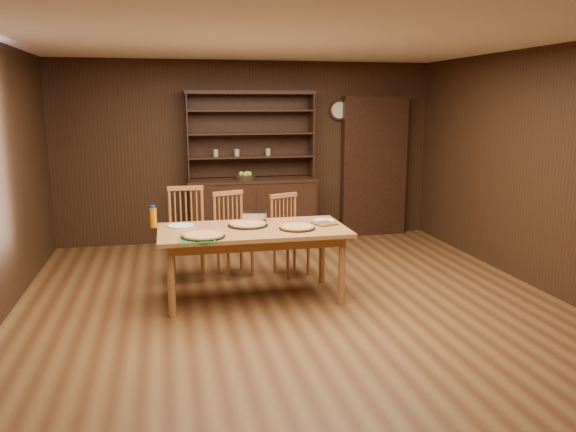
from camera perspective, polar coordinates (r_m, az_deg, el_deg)
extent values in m
plane|color=brown|center=(5.65, 0.77, -9.40)|extent=(6.00, 6.00, 0.00)
plane|color=white|center=(5.31, 0.85, 17.81)|extent=(6.00, 6.00, 0.00)
plane|color=#311C0F|center=(8.26, -3.99, 6.49)|extent=(5.50, 0.00, 5.50)
plane|color=#311C0F|center=(2.56, 16.42, -5.18)|extent=(5.50, 0.00, 5.50)
plane|color=#311C0F|center=(6.53, 25.09, 4.12)|extent=(0.00, 6.00, 6.00)
cube|color=black|center=(8.12, -3.63, 0.36)|extent=(1.80, 0.50, 0.90)
cube|color=black|center=(8.05, -3.67, 3.64)|extent=(1.84, 0.52, 0.04)
cube|color=black|center=(8.21, -3.98, 8.21)|extent=(1.80, 0.02, 1.20)
cube|color=black|center=(7.98, -10.21, 7.97)|extent=(0.02, 0.32, 1.20)
cube|color=black|center=(8.25, 2.37, 8.24)|extent=(0.02, 0.32, 1.20)
cube|color=black|center=(8.05, -3.88, 12.42)|extent=(1.84, 0.34, 0.05)
cylinder|color=gray|center=(8.02, -7.35, 6.37)|extent=(0.07, 0.07, 0.10)
cylinder|color=gray|center=(8.05, -5.21, 6.44)|extent=(0.07, 0.07, 0.10)
cube|color=black|center=(8.67, 8.69, 4.97)|extent=(1.00, 0.18, 2.10)
cylinder|color=black|center=(8.50, 5.20, 10.66)|extent=(0.30, 0.04, 0.30)
cylinder|color=beige|center=(8.47, 5.25, 10.66)|extent=(0.24, 0.01, 0.24)
cube|color=#A57039|center=(5.75, -3.57, -1.45)|extent=(1.91, 0.96, 0.04)
cylinder|color=#A57039|center=(5.43, -11.78, -6.54)|extent=(0.07, 0.07, 0.71)
cylinder|color=#A57039|center=(6.13, -11.88, -4.47)|extent=(0.07, 0.07, 0.71)
cylinder|color=#A57039|center=(5.69, 5.49, -5.52)|extent=(0.07, 0.07, 0.71)
cylinder|color=#A57039|center=(6.36, 3.48, -3.66)|extent=(0.07, 0.07, 0.71)
cube|color=#BE7C41|center=(6.55, -10.19, -2.54)|extent=(0.45, 0.43, 0.04)
cylinder|color=#BE7C41|center=(6.46, -11.57, -4.93)|extent=(0.04, 0.04, 0.43)
cylinder|color=#BE7C41|center=(6.76, -11.55, -4.20)|extent=(0.04, 0.04, 0.43)
cylinder|color=#BE7C41|center=(6.47, -8.62, -4.82)|extent=(0.04, 0.04, 0.43)
cylinder|color=#BE7C41|center=(6.77, -8.73, -4.09)|extent=(0.04, 0.04, 0.43)
cube|color=#BE7C41|center=(6.61, -10.39, 2.80)|extent=(0.42, 0.05, 0.05)
cube|color=#BE7C41|center=(6.63, -5.44, -2.55)|extent=(0.50, 0.49, 0.04)
cylinder|color=#BE7C41|center=(6.50, -6.08, -4.83)|extent=(0.03, 0.03, 0.39)
cylinder|color=#BE7C41|center=(6.75, -7.11, -4.23)|extent=(0.03, 0.03, 0.39)
cylinder|color=#BE7C41|center=(6.62, -3.66, -4.47)|extent=(0.03, 0.03, 0.39)
cylinder|color=#BE7C41|center=(6.87, -4.76, -3.89)|extent=(0.03, 0.03, 0.39)
cube|color=#BE7C41|center=(6.66, -6.13, 2.33)|extent=(0.38, 0.15, 0.05)
cube|color=#BE7C41|center=(6.64, 0.32, -2.61)|extent=(0.50, 0.49, 0.04)
cylinder|color=#BE7C41|center=(6.50, -0.04, -4.82)|extent=(0.03, 0.03, 0.38)
cylinder|color=#BE7C41|center=(6.72, -1.41, -4.28)|extent=(0.03, 0.03, 0.38)
cylinder|color=#BE7C41|center=(6.67, 2.06, -4.41)|extent=(0.03, 0.03, 0.38)
cylinder|color=#BE7C41|center=(6.88, 0.66, -3.89)|extent=(0.03, 0.03, 0.38)
cube|color=#BE7C41|center=(6.66, -0.46, 2.10)|extent=(0.36, 0.17, 0.05)
cylinder|color=black|center=(5.41, -8.61, -2.10)|extent=(0.42, 0.42, 0.01)
cylinder|color=#E3B861|center=(5.41, -8.61, -1.94)|extent=(0.39, 0.39, 0.02)
torus|color=#B97F42|center=(5.41, -8.61, -1.94)|extent=(0.39, 0.39, 0.03)
cylinder|color=black|center=(5.70, 0.94, -1.27)|extent=(0.37, 0.37, 0.01)
cylinder|color=#E3B861|center=(5.70, 0.94, -1.12)|extent=(0.34, 0.34, 0.02)
torus|color=#B97F42|center=(5.70, 0.94, -1.12)|extent=(0.35, 0.35, 0.03)
cylinder|color=black|center=(5.86, -4.10, -0.95)|extent=(0.42, 0.42, 0.01)
cylinder|color=#E3B861|center=(5.86, -4.10, -0.81)|extent=(0.38, 0.38, 0.02)
torus|color=#B97F42|center=(5.86, -4.10, -0.81)|extent=(0.39, 0.39, 0.03)
cylinder|color=white|center=(5.92, -10.81, -0.98)|extent=(0.28, 0.28, 0.01)
torus|color=#2E548C|center=(5.92, -10.81, -0.96)|extent=(0.28, 0.28, 0.01)
cylinder|color=white|center=(6.08, 3.69, -0.46)|extent=(0.24, 0.24, 0.01)
torus|color=#2E548C|center=(6.08, 3.69, -0.44)|extent=(0.24, 0.24, 0.01)
cube|color=silver|center=(6.09, -3.38, -0.04)|extent=(0.28, 0.23, 0.10)
cylinder|color=orange|center=(5.91, -13.53, -0.19)|extent=(0.07, 0.07, 0.20)
cylinder|color=#142CA4|center=(5.89, -13.58, 0.92)|extent=(0.04, 0.04, 0.03)
cube|color=#A91513|center=(5.93, 3.72, -0.76)|extent=(0.28, 0.28, 0.02)
cube|color=#A91513|center=(5.98, 3.55, -0.68)|extent=(0.23, 0.23, 0.01)
cylinder|color=black|center=(7.98, -4.40, 3.92)|extent=(0.30, 0.30, 0.06)
sphere|color=#7DB831|center=(7.96, -4.76, 4.27)|extent=(0.08, 0.08, 0.08)
sphere|color=#7DB831|center=(8.00, -4.22, 4.31)|extent=(0.08, 0.08, 0.08)
sphere|color=#7DB831|center=(7.92, -4.35, 4.24)|extent=(0.08, 0.08, 0.08)
sphere|color=#7DB831|center=(7.96, -3.96, 4.28)|extent=(0.08, 0.08, 0.08)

